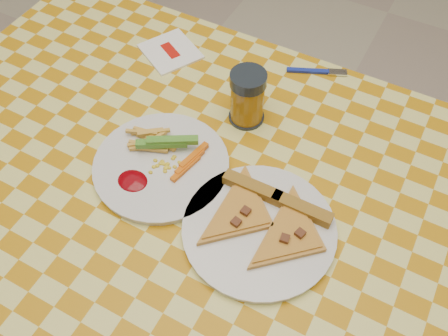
{
  "coord_description": "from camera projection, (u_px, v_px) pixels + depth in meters",
  "views": [
    {
      "loc": [
        0.26,
        -0.41,
        1.5
      ],
      "look_at": [
        0.01,
        0.06,
        0.78
      ],
      "focal_mm": 40.0,
      "sensor_mm": 36.0,
      "label": 1
    }
  ],
  "objects": [
    {
      "name": "plate_right",
      "position": [
        259.0,
        230.0,
        0.84
      ],
      "size": [
        0.27,
        0.27,
        0.01
      ],
      "primitive_type": "cylinder",
      "rotation": [
        0.0,
        0.0,
        0.08
      ],
      "color": "silver",
      "rests_on": "table"
    },
    {
      "name": "ground",
      "position": [
        211.0,
        336.0,
        1.49
      ],
      "size": [
        8.0,
        8.0,
        0.0
      ],
      "primitive_type": "plane",
      "color": "beige",
      "rests_on": "ground"
    },
    {
      "name": "drink_glass",
      "position": [
        247.0,
        98.0,
        0.95
      ],
      "size": [
        0.07,
        0.07,
        0.12
      ],
      "color": "black",
      "rests_on": "table"
    },
    {
      "name": "plate_left",
      "position": [
        161.0,
        166.0,
        0.92
      ],
      "size": [
        0.27,
        0.27,
        0.01
      ],
      "primitive_type": "cylinder",
      "rotation": [
        0.0,
        0.0,
        -0.09
      ],
      "color": "silver",
      "rests_on": "table"
    },
    {
      "name": "pizza_slices",
      "position": [
        265.0,
        219.0,
        0.83
      ],
      "size": [
        0.22,
        0.21,
        0.02
      ],
      "color": "#B87D38",
      "rests_on": "plate_right"
    },
    {
      "name": "table",
      "position": [
        204.0,
        219.0,
        0.94
      ],
      "size": [
        1.28,
        0.88,
        0.76
      ],
      "color": "silver",
      "rests_on": "ground"
    },
    {
      "name": "fork",
      "position": [
        318.0,
        71.0,
        1.07
      ],
      "size": [
        0.12,
        0.06,
        0.01
      ],
      "rotation": [
        0.0,
        0.0,
        0.41
      ],
      "color": "navy",
      "rests_on": "table"
    },
    {
      "name": "fries_veggies",
      "position": [
        161.0,
        154.0,
        0.92
      ],
      "size": [
        0.17,
        0.16,
        0.04
      ],
      "color": "gold",
      "rests_on": "plate_left"
    },
    {
      "name": "napkin",
      "position": [
        170.0,
        51.0,
        1.11
      ],
      "size": [
        0.16,
        0.15,
        0.01
      ],
      "rotation": [
        0.0,
        0.0,
        -0.51
      ],
      "color": "white",
      "rests_on": "table"
    }
  ]
}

